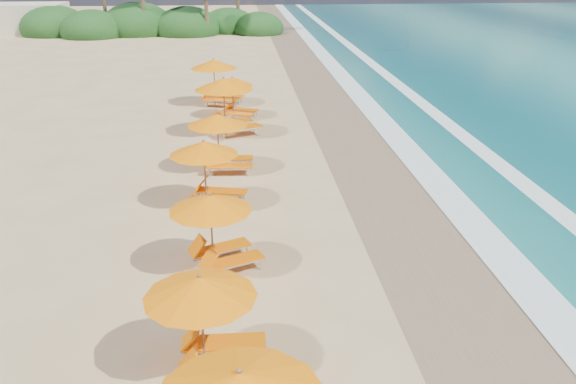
# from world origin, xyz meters

# --- Properties ---
(ground) EXTENTS (160.00, 160.00, 0.00)m
(ground) POSITION_xyz_m (0.00, 0.00, 0.00)
(ground) COLOR tan
(ground) RESTS_ON ground
(wet_sand) EXTENTS (4.00, 160.00, 0.01)m
(wet_sand) POSITION_xyz_m (4.00, 0.00, 0.01)
(wet_sand) COLOR #8B7153
(wet_sand) RESTS_ON ground
(surf_foam) EXTENTS (4.00, 160.00, 0.01)m
(surf_foam) POSITION_xyz_m (6.70, 0.00, 0.03)
(surf_foam) COLOR white
(surf_foam) RESTS_ON ground
(station_3) EXTENTS (2.30, 2.12, 2.14)m
(station_3) POSITION_xyz_m (-1.96, -6.02, 1.20)
(station_3) COLOR olive
(station_3) RESTS_ON ground
(station_4) EXTENTS (2.73, 2.70, 2.09)m
(station_4) POSITION_xyz_m (-1.94, -2.00, 1.17)
(station_4) COLOR olive
(station_4) RESTS_ON ground
(station_5) EXTENTS (2.68, 2.58, 2.18)m
(station_5) POSITION_xyz_m (-2.26, 2.03, 1.22)
(station_5) COLOR olive
(station_5) RESTS_ON ground
(station_6) EXTENTS (2.45, 2.28, 2.21)m
(station_6) POSITION_xyz_m (-1.91, 5.23, 1.24)
(station_6) COLOR olive
(station_6) RESTS_ON ground
(station_7) EXTENTS (3.38, 3.34, 2.59)m
(station_7) POSITION_xyz_m (-1.73, 9.92, 1.45)
(station_7) COLOR olive
(station_7) RESTS_ON ground
(station_8) EXTENTS (2.60, 2.55, 2.02)m
(station_8) POSITION_xyz_m (-1.41, 12.79, 1.13)
(station_8) COLOR olive
(station_8) RESTS_ON ground
(station_9) EXTENTS (3.11, 3.03, 2.45)m
(station_9) POSITION_xyz_m (-2.33, 15.47, 1.37)
(station_9) COLOR olive
(station_9) RESTS_ON ground
(treeline) EXTENTS (25.80, 8.80, 9.74)m
(treeline) POSITION_xyz_m (-9.94, 45.51, 1.00)
(treeline) COLOR #163D14
(treeline) RESTS_ON ground
(beach_building) EXTENTS (7.00, 5.00, 2.80)m
(beach_building) POSITION_xyz_m (-22.00, 48.00, 1.40)
(beach_building) COLOR beige
(beach_building) RESTS_ON ground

